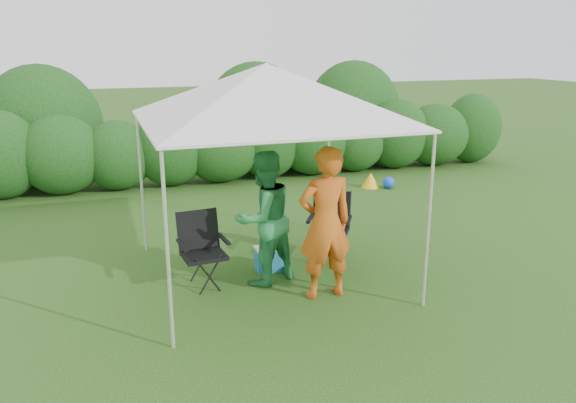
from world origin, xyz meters
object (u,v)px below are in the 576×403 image
object	(u,v)px
chair_right	(330,222)
woman	(264,218)
chair_left	(201,244)
cooler	(270,258)
canopy	(267,93)
man	(325,223)

from	to	relation	value
chair_right	woman	bearing A→B (deg)	-124.89
chair_right	chair_left	xyz separation A→B (m)	(-1.95, -0.32, -0.01)
chair_right	cooler	size ratio (longest dim) A/B	2.43
canopy	cooler	bearing A→B (deg)	67.42
chair_left	man	distance (m)	1.67
woman	chair_right	bearing A→B (deg)	-176.70
chair_left	woman	size ratio (longest dim) A/B	0.55
chair_right	man	size ratio (longest dim) A/B	0.51
chair_right	woman	world-z (taller)	woman
man	canopy	bearing A→B (deg)	-62.32
man	cooler	bearing A→B (deg)	-69.80
canopy	woman	distance (m)	1.59
chair_right	woman	distance (m)	1.31
chair_right	chair_left	distance (m)	1.98
man	woman	size ratio (longest dim) A/B	1.08
canopy	man	bearing A→B (deg)	-60.86
canopy	cooler	xyz separation A→B (m)	(0.07, 0.17, -2.29)
chair_right	man	xyz separation A→B (m)	(-0.58, -1.18, 0.40)
canopy	cooler	world-z (taller)	canopy
chair_left	cooler	size ratio (longest dim) A/B	2.40
man	woman	bearing A→B (deg)	-49.96
cooler	chair_right	bearing A→B (deg)	10.89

